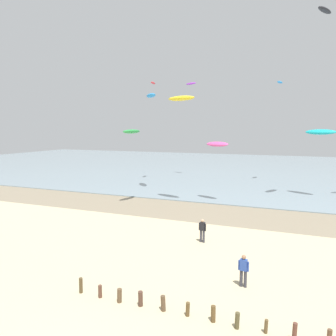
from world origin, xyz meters
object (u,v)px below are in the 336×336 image
object	(u,v)px
kite_aloft_4	(153,83)
kite_aloft_3	(325,10)
kite_aloft_2	(181,98)
kite_aloft_12	(151,96)
kite_aloft_0	(217,144)
person_far_down_beach	(202,230)
kite_aloft_5	(132,131)
kite_aloft_6	(280,82)
kite_aloft_10	(191,84)
person_mid_beach	(243,270)
kite_aloft_1	(320,132)

from	to	relation	value
kite_aloft_4	kite_aloft_3	bearing A→B (deg)	-122.18
kite_aloft_2	kite_aloft_12	bearing A→B (deg)	-25.06
kite_aloft_0	kite_aloft_3	distance (m)	17.16
person_far_down_beach	kite_aloft_5	world-z (taller)	kite_aloft_5
kite_aloft_3	kite_aloft_6	bearing A→B (deg)	44.13
kite_aloft_5	kite_aloft_10	xyz separation A→B (m)	(-0.40, 21.31, 7.61)
person_mid_beach	kite_aloft_10	bearing A→B (deg)	112.20
kite_aloft_0	kite_aloft_12	bearing A→B (deg)	4.99
kite_aloft_3	kite_aloft_5	size ratio (longest dim) A/B	1.03
person_mid_beach	kite_aloft_2	bearing A→B (deg)	119.63
kite_aloft_3	kite_aloft_5	world-z (taller)	kite_aloft_3
kite_aloft_6	kite_aloft_10	size ratio (longest dim) A/B	0.91
kite_aloft_4	kite_aloft_12	xyz separation A→B (m)	(2.77, -6.73, -2.54)
kite_aloft_3	kite_aloft_12	xyz separation A→B (m)	(-19.55, 0.37, -7.71)
kite_aloft_1	kite_aloft_3	distance (m)	12.82
kite_aloft_2	kite_aloft_6	world-z (taller)	kite_aloft_6
kite_aloft_5	kite_aloft_0	bearing A→B (deg)	-49.48
kite_aloft_3	kite_aloft_4	world-z (taller)	kite_aloft_3
kite_aloft_12	kite_aloft_5	bearing A→B (deg)	152.04
kite_aloft_10	person_mid_beach	bearing A→B (deg)	135.13
kite_aloft_3	kite_aloft_6	size ratio (longest dim) A/B	1.41
person_mid_beach	kite_aloft_2	distance (m)	21.55
kite_aloft_6	kite_aloft_1	bearing A→B (deg)	40.57
person_mid_beach	kite_aloft_3	size ratio (longest dim) A/B	0.64
kite_aloft_4	kite_aloft_0	bearing A→B (deg)	-143.77
kite_aloft_3	person_far_down_beach	bearing A→B (deg)	177.32
kite_aloft_1	kite_aloft_6	xyz separation A→B (m)	(-5.24, 9.19, 7.05)
kite_aloft_1	kite_aloft_3	size ratio (longest dim) A/B	1.34
kite_aloft_5	kite_aloft_1	bearing A→B (deg)	-47.41
person_far_down_beach	kite_aloft_5	size ratio (longest dim) A/B	0.66
kite_aloft_1	kite_aloft_6	distance (m)	12.71
person_far_down_beach	kite_aloft_0	distance (m)	14.46
kite_aloft_4	person_mid_beach	bearing A→B (deg)	-162.26
kite_aloft_1	kite_aloft_4	distance (m)	24.04
person_mid_beach	kite_aloft_4	size ratio (longest dim) A/B	0.94
kite_aloft_2	kite_aloft_6	bearing A→B (deg)	-97.34
kite_aloft_12	kite_aloft_1	bearing A→B (deg)	-117.85
kite_aloft_2	kite_aloft_0	bearing A→B (deg)	-125.68
kite_aloft_1	kite_aloft_6	bearing A→B (deg)	146.27
person_mid_beach	person_far_down_beach	distance (m)	6.86
kite_aloft_2	kite_aloft_4	world-z (taller)	kite_aloft_4
kite_aloft_5	kite_aloft_12	bearing A→B (deg)	21.47
kite_aloft_1	kite_aloft_2	bearing A→B (deg)	-120.26
kite_aloft_6	kite_aloft_10	distance (m)	13.90
kite_aloft_2	kite_aloft_3	distance (m)	16.88
kite_aloft_2	kite_aloft_5	distance (m)	6.26
kite_aloft_6	kite_aloft_12	world-z (taller)	kite_aloft_6
kite_aloft_0	kite_aloft_10	bearing A→B (deg)	-39.15
kite_aloft_5	kite_aloft_10	distance (m)	22.63
person_far_down_beach	kite_aloft_10	xyz separation A→B (m)	(-10.75, 30.05, 14.54)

